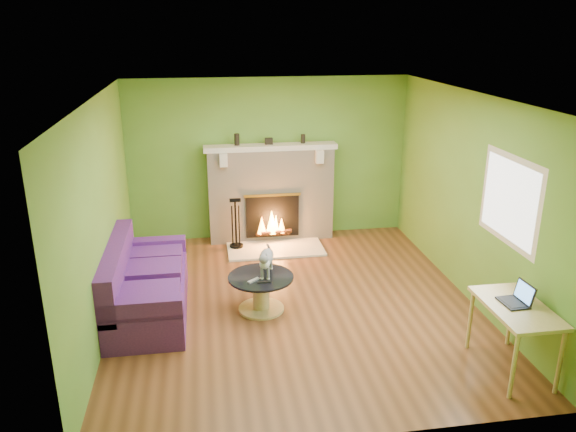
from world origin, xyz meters
The scene contains 22 objects.
floor centered at (0.00, 0.00, 0.00)m, with size 5.00×5.00×0.00m, color #5C321A.
ceiling centered at (0.00, 0.00, 2.60)m, with size 5.00×5.00×0.00m, color white.
wall_back centered at (0.00, 2.50, 1.30)m, with size 5.00×5.00×0.00m, color #56842B.
wall_front centered at (0.00, -2.50, 1.30)m, with size 5.00×5.00×0.00m, color #56842B.
wall_left centered at (-2.25, 0.00, 1.30)m, with size 5.00×5.00×0.00m, color #56842B.
wall_right centered at (2.25, 0.00, 1.30)m, with size 5.00×5.00×0.00m, color #56842B.
window_frame centered at (2.24, -0.90, 1.55)m, with size 1.20×1.20×0.00m, color silver.
window_pane centered at (2.23, -0.90, 1.55)m, with size 1.06×1.06×0.00m, color white.
fireplace centered at (0.00, 2.32, 0.77)m, with size 2.10×0.46×1.58m.
hearth centered at (0.00, 1.80, 0.01)m, with size 1.50×0.75×0.03m, color beige.
mantel centered at (0.00, 2.30, 1.54)m, with size 2.10×0.28×0.08m, color beige.
sofa centered at (-1.86, 0.08, 0.34)m, with size 0.89×1.97×0.88m.
coffee_table centered at (-0.44, -0.11, 0.26)m, with size 0.81×0.81×0.46m.
desk centered at (1.95, -1.76, 0.64)m, with size 0.57×0.99×0.73m.
cat centered at (-0.36, -0.06, 0.64)m, with size 0.22×0.60×0.37m, color slate, non-canonical shape.
remote_silver centered at (-0.54, -0.23, 0.47)m, with size 0.17×0.04×0.02m, color gray.
remote_black centered at (-0.42, -0.29, 0.47)m, with size 0.16×0.04×0.02m, color black.
laptop centered at (1.93, -1.71, 0.84)m, with size 0.26×0.29×0.22m, color black, non-canonical shape.
fire_tools centered at (-0.60, 1.95, 0.43)m, with size 0.21×0.21×0.80m, color black, non-canonical shape.
mantel_vase_left centered at (-0.52, 2.33, 1.67)m, with size 0.08×0.08×0.18m, color black.
mantel_vase_right centered at (0.52, 2.33, 1.65)m, with size 0.07×0.07×0.14m, color black.
mantel_box centered at (-0.02, 2.33, 1.63)m, with size 0.12×0.08×0.10m, color black.
Camera 1 is at (-1.07, -6.32, 3.39)m, focal length 35.00 mm.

